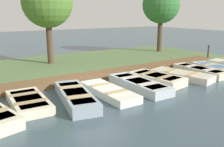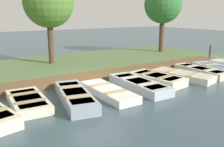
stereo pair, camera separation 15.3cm
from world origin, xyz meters
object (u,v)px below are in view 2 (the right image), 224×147
object	(u,v)px
rowboat_6	(139,84)
rowboat_8	(182,75)
rowboat_7	(157,79)
rowboat_10	(220,69)
rowboat_5	(108,91)
park_tree_left	(49,3)
rowboat_9	(201,71)
mooring_post_far	(210,53)
park_tree_center	(163,5)
rowboat_4	(75,96)
rowboat_3	(28,101)

from	to	relation	value
rowboat_6	rowboat_8	size ratio (longest dim) A/B	1.05
rowboat_7	rowboat_10	world-z (taller)	rowboat_7
rowboat_5	park_tree_left	world-z (taller)	park_tree_left
rowboat_9	rowboat_10	world-z (taller)	rowboat_9
rowboat_10	mooring_post_far	size ratio (longest dim) A/B	3.26
rowboat_5	park_tree_center	size ratio (longest dim) A/B	0.58
rowboat_6	rowboat_10	bearing A→B (deg)	91.93
rowboat_4	park_tree_center	world-z (taller)	park_tree_center
rowboat_10	park_tree_center	world-z (taller)	park_tree_center
rowboat_8	mooring_post_far	size ratio (longest dim) A/B	2.90
rowboat_6	rowboat_7	distance (m)	1.36
rowboat_3	rowboat_7	bearing A→B (deg)	90.35
rowboat_6	rowboat_4	bearing A→B (deg)	-88.51
rowboat_3	mooring_post_far	world-z (taller)	mooring_post_far
mooring_post_far	rowboat_8	bearing A→B (deg)	-65.97
rowboat_6	rowboat_8	world-z (taller)	rowboat_6
rowboat_5	mooring_post_far	bearing A→B (deg)	104.83
rowboat_7	rowboat_9	bearing A→B (deg)	82.16
rowboat_4	rowboat_8	distance (m)	6.15
park_tree_center	rowboat_7	bearing A→B (deg)	-44.52
rowboat_4	mooring_post_far	xyz separation A→B (m)	(-2.61, 11.69, 0.36)
rowboat_7	rowboat_8	distance (m)	1.67
rowboat_7	mooring_post_far	size ratio (longest dim) A/B	2.53
rowboat_3	park_tree_left	size ratio (longest dim) A/B	0.50
rowboat_8	rowboat_10	distance (m)	3.08
park_tree_left	rowboat_10	bearing A→B (deg)	47.89
rowboat_6	mooring_post_far	world-z (taller)	mooring_post_far
rowboat_10	park_tree_left	xyz separation A→B (m)	(-6.93, -7.67, 3.79)
rowboat_8	rowboat_9	distance (m)	1.67
rowboat_6	rowboat_7	world-z (taller)	rowboat_7
mooring_post_far	park_tree_center	bearing A→B (deg)	-172.62
rowboat_4	rowboat_8	xyz separation A→B (m)	(-0.14, 6.15, -0.03)
rowboat_5	rowboat_6	bearing A→B (deg)	92.09
rowboat_6	mooring_post_far	bearing A→B (deg)	108.18
rowboat_10	mooring_post_far	distance (m)	3.55
rowboat_5	rowboat_7	size ratio (longest dim) A/B	1.10
rowboat_3	rowboat_4	distance (m)	1.74
rowboat_4	rowboat_7	world-z (taller)	rowboat_4
rowboat_6	park_tree_center	world-z (taller)	park_tree_center
rowboat_5	park_tree_left	size ratio (longest dim) A/B	0.58
rowboat_5	rowboat_8	xyz separation A→B (m)	(-0.18, 4.66, 0.02)
mooring_post_far	park_tree_left	size ratio (longest dim) A/B	0.21
rowboat_4	mooring_post_far	world-z (taller)	mooring_post_far
rowboat_5	mooring_post_far	size ratio (longest dim) A/B	2.78
rowboat_9	park_tree_left	world-z (taller)	park_tree_left
park_tree_left	park_tree_center	size ratio (longest dim) A/B	1.00
rowboat_4	rowboat_6	distance (m)	3.15
rowboat_5	rowboat_10	xyz separation A→B (m)	(-0.12, 7.74, -0.00)
rowboat_3	rowboat_6	distance (m)	4.83
rowboat_9	park_tree_center	distance (m)	8.39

